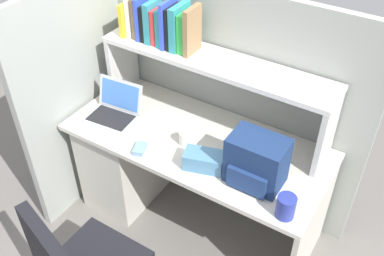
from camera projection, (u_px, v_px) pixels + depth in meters
ground_plane at (196, 218)px, 3.15m from camera, size 8.00×8.00×0.00m
desk at (148, 155)px, 3.05m from camera, size 1.60×0.70×0.73m
cubicle_partition_rear at (227, 102)px, 2.90m from camera, size 1.84×0.05×1.55m
cubicle_partition_left at (84, 94)px, 2.97m from camera, size 0.05×1.06×1.55m
overhead_hutch at (215, 74)px, 2.59m from camera, size 1.44×0.28×0.45m
reference_books_on_shelf at (162, 24)px, 2.60m from camera, size 0.48×0.18×0.28m
laptop at (115, 110)px, 2.83m from camera, size 0.33×0.29×0.22m
backpack at (256, 162)px, 2.33m from camera, size 0.30×0.22×0.28m
computer_mouse at (140, 149)px, 2.59m from camera, size 0.09×0.12×0.03m
paper_cup at (185, 138)px, 2.62m from camera, size 0.08×0.08×0.09m
tissue_box at (204, 160)px, 2.47m from camera, size 0.25×0.18×0.10m
snack_canister at (286, 207)px, 2.19m from camera, size 0.10×0.10×0.13m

